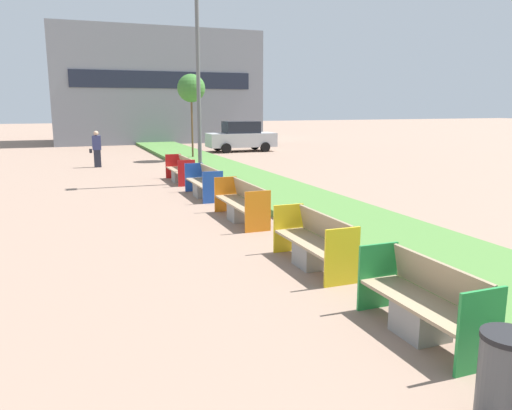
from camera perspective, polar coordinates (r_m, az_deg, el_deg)
The scene contains 12 objects.
planter_grass_strip at distance 11.46m, azimuth 12.99°, elevation -2.78°, with size 2.80×120.00×0.18m.
building_backdrop at distance 41.69m, azimuth -11.51°, elevation 13.00°, with size 15.47×8.14×8.42m.
bench_green_frame at distance 6.63m, azimuth 18.60°, elevation -11.08°, with size 0.65×1.91×0.94m.
bench_yellow_frame at distance 8.93m, azimuth 6.66°, elevation -4.72°, with size 0.65×2.08×0.94m.
bench_orange_frame at distance 12.39m, azimuth -1.63°, elevation -0.07°, with size 0.65×2.45×0.94m.
bench_blue_frame at distance 15.73m, azimuth -5.94°, elevation 2.30°, with size 0.65×2.30×0.94m.
bench_red_frame at distance 18.94m, azimuth -8.59°, elevation 3.76°, with size 0.65×2.30×0.94m.
litter_bin at distance 5.14m, azimuth 26.58°, elevation -17.50°, with size 0.49×0.49×0.89m.
street_lamp_post at distance 18.43m, azimuth -6.64°, elevation 15.25°, with size 0.24×0.44×7.46m.
sapling_tree_far at distance 26.34m, azimuth -7.42°, elevation 13.06°, with size 1.42×1.42×4.40m.
pedestrian_walking at distance 24.31m, azimuth -17.75°, elevation 6.13°, with size 0.53×0.24×1.68m.
parked_car_distant at distance 31.30m, azimuth -1.72°, elevation 7.81°, with size 4.25×2.00×1.86m.
Camera 1 is at (-3.08, 2.82, 2.82)m, focal length 35.00 mm.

